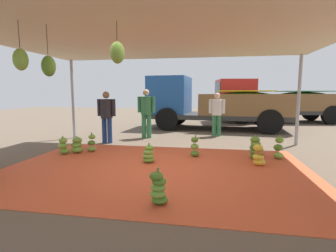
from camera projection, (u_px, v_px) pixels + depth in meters
ground_plane at (176, 143)px, 8.39m from camera, size 40.00×40.00×0.00m
tarp_orange at (156, 169)px, 5.46m from camera, size 6.53×4.49×0.01m
tent_canopy at (152, 35)px, 5.01m from camera, size 8.00×7.00×2.86m
banana_bunch_0 at (149, 154)px, 5.95m from camera, size 0.34×0.34×0.46m
banana_bunch_1 at (63, 146)px, 6.78m from camera, size 0.38×0.33×0.48m
banana_bunch_2 at (195, 147)px, 6.51m from camera, size 0.28×0.29×0.55m
banana_bunch_3 at (158, 189)px, 3.70m from camera, size 0.33×0.34×0.55m
banana_bunch_4 at (259, 156)px, 5.70m from camera, size 0.34×0.32×0.52m
banana_bunch_5 at (77, 146)px, 6.93m from camera, size 0.44×0.44×0.46m
banana_bunch_6 at (92, 144)px, 7.09m from camera, size 0.28×0.30×0.53m
banana_bunch_7 at (255, 148)px, 6.28m from camera, size 0.37×0.37×0.60m
banana_bunch_8 at (279, 149)px, 6.29m from camera, size 0.29×0.34×0.59m
cargo_truck_main at (211, 103)px, 11.69m from camera, size 6.40×2.87×2.40m
cargo_truck_far at (273, 101)px, 14.39m from camera, size 7.20×3.22×2.40m
worker_0 at (107, 113)px, 8.25m from camera, size 0.62×0.38×1.69m
worker_1 at (217, 111)px, 9.62m from camera, size 0.60×0.37×1.65m
worker_2 at (146, 110)px, 9.22m from camera, size 0.65×0.40×1.77m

